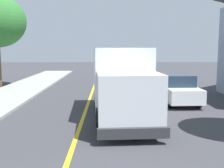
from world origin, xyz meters
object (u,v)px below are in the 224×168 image
Objects in this scene: parked_car_near at (119,84)px; box_truck at (121,79)px; parked_van_across at (177,89)px; parked_car_furthest at (116,65)px; parked_car_mid at (123,75)px; parked_car_far at (112,69)px.

box_truck is at bearing -91.60° from parked_car_near.
parked_car_near and parked_van_across have the same top height.
parked_car_near and parked_car_furthest have the same top height.
parked_car_mid is (0.59, 6.46, 0.00)m from parked_car_near.
box_truck is at bearing -91.24° from parked_car_furthest.
parked_van_across is at bearing -38.86° from parked_car_near.
parked_car_near is at bearing -88.66° from parked_car_far.
box_truck is at bearing -136.59° from parked_van_across.
parked_car_furthest is 1.00× the size of parked_van_across.
parked_van_across is at bearing -77.38° from parked_car_far.
parked_car_far is (-0.31, 13.43, 0.00)m from parked_car_near.
parked_car_far is at bearing 91.34° from parked_car_near.
parked_car_mid is 9.50m from parked_van_across.
parked_car_near and parked_car_far have the same top height.
parked_car_mid and parked_van_across have the same top height.
parked_car_furthest is 23.18m from parked_van_across.
parked_car_far is at bearing 90.44° from box_truck.
parked_car_far is at bearing 102.62° from parked_van_across.
parked_car_far is 16.47m from parked_van_across.
parked_car_far is at bearing -95.93° from parked_car_furthest.
parked_car_furthest is at bearing 88.86° from parked_car_near.
parked_car_near is 1.00× the size of parked_van_across.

